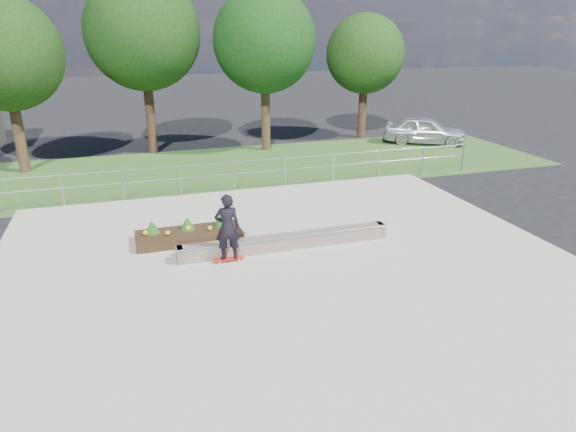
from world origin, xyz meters
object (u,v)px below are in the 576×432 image
Objects in this scene: grind_ledge at (286,242)px; parked_car at (425,130)px; planter_bed at (189,233)px; skateboarder at (227,227)px.

parked_car reaches higher than grind_ledge.
parked_car is (13.70, 9.64, 0.48)m from planter_bed.
parked_car is at bearing 35.14° from planter_bed.
parked_car is at bearing 44.77° from grind_ledge.
grind_ledge is 1.88m from skateboarder.
planter_bed is (-2.49, 1.48, -0.02)m from grind_ledge.
planter_bed is 0.71× the size of parked_car.
grind_ledge is 15.79m from parked_car.
grind_ledge is 1.41× the size of parked_car.
planter_bed is at bearing 113.80° from skateboarder.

